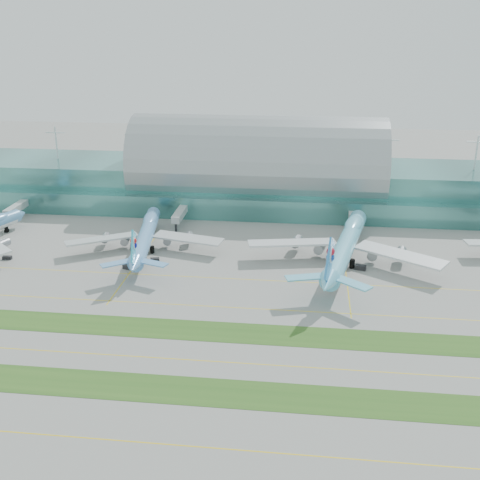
# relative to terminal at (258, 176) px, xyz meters

# --- Properties ---
(ground) EXTENTS (700.00, 700.00, 0.00)m
(ground) POSITION_rel_terminal_xyz_m (-0.01, -128.79, -14.23)
(ground) COLOR gray
(ground) RESTS_ON ground
(terminal) EXTENTS (340.00, 69.10, 36.00)m
(terminal) POSITION_rel_terminal_xyz_m (0.00, 0.00, 0.00)
(terminal) COLOR #3D7A75
(terminal) RESTS_ON ground
(grass_strip_near) EXTENTS (420.00, 12.00, 0.08)m
(grass_strip_near) POSITION_rel_terminal_xyz_m (-0.01, -156.79, -14.19)
(grass_strip_near) COLOR #2D591E
(grass_strip_near) RESTS_ON ground
(grass_strip_far) EXTENTS (420.00, 12.00, 0.08)m
(grass_strip_far) POSITION_rel_terminal_xyz_m (-0.01, -126.79, -14.19)
(grass_strip_far) COLOR #2D591E
(grass_strip_far) RESTS_ON ground
(taxiline_a) EXTENTS (420.00, 0.35, 0.01)m
(taxiline_a) POSITION_rel_terminal_xyz_m (-0.01, -176.79, -14.22)
(taxiline_a) COLOR yellow
(taxiline_a) RESTS_ON ground
(taxiline_b) EXTENTS (420.00, 0.35, 0.01)m
(taxiline_b) POSITION_rel_terminal_xyz_m (-0.01, -142.79, -14.22)
(taxiline_b) COLOR yellow
(taxiline_b) RESTS_ON ground
(taxiline_c) EXTENTS (420.00, 0.35, 0.01)m
(taxiline_c) POSITION_rel_terminal_xyz_m (-0.01, -110.79, -14.22)
(taxiline_c) COLOR yellow
(taxiline_c) RESTS_ON ground
(taxiline_d) EXTENTS (420.00, 0.35, 0.01)m
(taxiline_d) POSITION_rel_terminal_xyz_m (-0.01, -88.79, -14.22)
(taxiline_d) COLOR yellow
(taxiline_d) RESTS_ON ground
(airliner_b) EXTENTS (61.44, 70.31, 19.38)m
(airliner_b) POSITION_rel_terminal_xyz_m (-38.43, -64.52, -8.25)
(airliner_b) COLOR #65A1DE
(airliner_b) RESTS_ON ground
(airliner_c) EXTENTS (72.26, 83.08, 23.02)m
(airliner_c) POSITION_rel_terminal_xyz_m (39.07, -68.65, -7.13)
(airliner_c) COLOR #6CCCED
(airliner_c) RESTS_ON ground
(gse_b) EXTENTS (3.46, 1.64, 1.31)m
(gse_b) POSITION_rel_terminal_xyz_m (-88.20, -80.93, -13.57)
(gse_b) COLOR black
(gse_b) RESTS_ON ground
(gse_c) EXTENTS (3.69, 2.62, 1.58)m
(gse_c) POSITION_rel_terminal_xyz_m (-40.15, -84.68, -13.44)
(gse_c) COLOR black
(gse_c) RESTS_ON ground
(gse_d) EXTENTS (3.72, 2.67, 1.33)m
(gse_d) POSITION_rel_terminal_xyz_m (-31.99, -76.46, -13.56)
(gse_d) COLOR black
(gse_d) RESTS_ON ground
(gse_e) EXTENTS (4.59, 3.06, 1.86)m
(gse_e) POSITION_rel_terminal_xyz_m (34.06, -81.25, -13.30)
(gse_e) COLOR #C8730B
(gse_e) RESTS_ON ground
(gse_f) EXTENTS (4.23, 2.84, 1.79)m
(gse_f) POSITION_rel_terminal_xyz_m (44.36, -75.61, -13.33)
(gse_f) COLOR black
(gse_f) RESTS_ON ground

